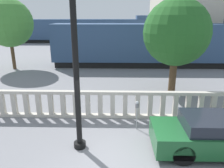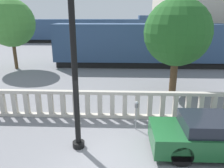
# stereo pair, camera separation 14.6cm
# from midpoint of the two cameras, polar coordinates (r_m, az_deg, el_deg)

# --- Properties ---
(ground_plane) EXTENTS (160.00, 160.00, 0.00)m
(ground_plane) POSITION_cam_midpoint_polar(r_m,az_deg,el_deg) (7.49, -0.29, -19.36)
(ground_plane) COLOR slate
(balustrade) EXTENTS (13.03, 0.24, 1.26)m
(balustrade) POSITION_cam_midpoint_polar(r_m,az_deg,el_deg) (9.90, 0.51, -5.38)
(balustrade) COLOR #BCB5A8
(balustrade) RESTS_ON ground
(lamppost) EXTENTS (0.42, 0.42, 6.50)m
(lamppost) POSITION_cam_midpoint_polar(r_m,az_deg,el_deg) (7.00, -9.24, 5.49)
(lamppost) COLOR black
(lamppost) RESTS_ON ground
(parking_meter) EXTENTS (0.15, 0.15, 1.23)m
(parking_meter) POSITION_cam_midpoint_polar(r_m,az_deg,el_deg) (8.84, 6.86, -6.08)
(parking_meter) COLOR #99999E
(parking_meter) RESTS_ON ground
(parked_car) EXTENTS (4.54, 1.70, 1.30)m
(parked_car) POSITION_cam_midpoint_polar(r_m,az_deg,el_deg) (8.35, 26.41, -11.98)
(parked_car) COLOR black
(parked_car) RESTS_ON ground
(train_near) EXTENTS (18.04, 2.66, 4.34)m
(train_near) POSITION_cam_midpoint_polar(r_m,az_deg,el_deg) (20.14, 12.21, 10.08)
(train_near) COLOR black
(train_near) RESTS_ON ground
(train_far) EXTENTS (25.16, 3.03, 4.36)m
(train_far) POSITION_cam_midpoint_polar(r_m,az_deg,el_deg) (37.72, -7.78, 13.72)
(train_far) COLOR black
(train_far) RESTS_ON ground
(building_block) EXTENTS (12.88, 9.31, 11.90)m
(building_block) POSITION_cam_midpoint_polar(r_m,az_deg,el_deg) (30.12, 24.86, 18.94)
(building_block) COLOR beige
(building_block) RESTS_ON ground
(tree_left) EXTENTS (3.92, 3.92, 5.82)m
(tree_left) POSITION_cam_midpoint_polar(r_m,az_deg,el_deg) (20.31, -24.75, 14.30)
(tree_left) COLOR #4C3823
(tree_left) RESTS_ON ground
(tree_right) EXTENTS (3.76, 3.76, 5.44)m
(tree_right) POSITION_cam_midpoint_polar(r_m,az_deg,el_deg) (13.05, 17.01, 12.68)
(tree_right) COLOR #4C3823
(tree_right) RESTS_ON ground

